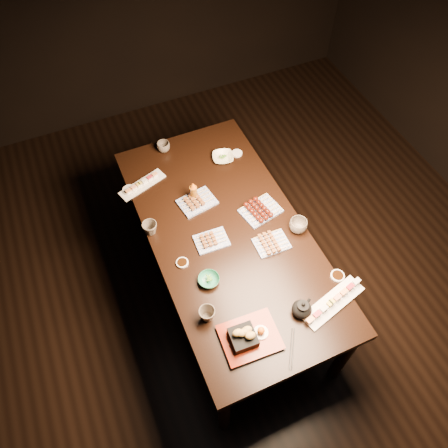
{
  "coord_description": "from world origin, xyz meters",
  "views": [
    {
      "loc": [
        -0.81,
        -1.04,
        2.91
      ],
      "look_at": [
        -0.2,
        0.35,
        0.77
      ],
      "focal_mm": 35.0,
      "sensor_mm": 36.0,
      "label": 1
    }
  ],
  "objects": [
    {
      "name": "sauce_dish_nw",
      "position": [
        -0.64,
        0.85,
        0.76
      ],
      "size": [
        0.11,
        0.11,
        0.02
      ],
      "primitive_type": "cylinder",
      "rotation": [
        0.0,
        0.0,
        0.25
      ],
      "color": "white",
      "rests_on": "dining_table"
    },
    {
      "name": "sauce_dish_west",
      "position": [
        -0.52,
        0.21,
        0.76
      ],
      "size": [
        0.08,
        0.08,
        0.01
      ],
      "primitive_type": "cylinder",
      "rotation": [
        0.0,
        0.0,
        -0.21
      ],
      "color": "white",
      "rests_on": "dining_table"
    },
    {
      "name": "teacup_far_right",
      "position": [
        -0.32,
        1.1,
        0.79
      ],
      "size": [
        0.1,
        0.1,
        0.07
      ],
      "primitive_type": "imported",
      "rotation": [
        0.0,
        0.0,
        0.17
      ],
      "color": "brown",
      "rests_on": "dining_table"
    },
    {
      "name": "chopsticks_se",
      "position": [
        0.21,
        -0.32,
        0.75
      ],
      "size": [
        0.24,
        0.08,
        0.01
      ],
      "primitive_type": null,
      "rotation": [
        0.0,
        0.0,
        0.25
      ],
      "color": "black",
      "rests_on": "dining_table"
    },
    {
      "name": "teacup_far_left",
      "position": [
        -0.62,
        0.49,
        0.79
      ],
      "size": [
        0.11,
        0.11,
        0.08
      ],
      "primitive_type": "imported",
      "rotation": [
        0.0,
        0.0,
        0.3
      ],
      "color": "brown",
      "rests_on": "dining_table"
    },
    {
      "name": "tempura_tray",
      "position": [
        -0.36,
        -0.35,
        0.8
      ],
      "size": [
        0.31,
        0.25,
        0.11
      ],
      "primitive_type": null,
      "rotation": [
        0.0,
        0.0,
        -0.06
      ],
      "color": "black",
      "rests_on": "dining_table"
    },
    {
      "name": "sauce_dish_se",
      "position": [
        0.24,
        -0.22,
        0.76
      ],
      "size": [
        0.1,
        0.1,
        0.01
      ],
      "primitive_type": "cylinder",
      "rotation": [
        0.0,
        0.0,
        0.4
      ],
      "color": "white",
      "rests_on": "dining_table"
    },
    {
      "name": "edamame_bowl_green",
      "position": [
        -0.43,
        0.04,
        0.77
      ],
      "size": [
        0.13,
        0.13,
        0.04
      ],
      "primitive_type": "imported",
      "rotation": [
        0.0,
        0.0,
        0.07
      ],
      "color": "#297E5B",
      "rests_on": "dining_table"
    },
    {
      "name": "teacup_mid_right",
      "position": [
        0.2,
        0.15,
        0.79
      ],
      "size": [
        0.11,
        0.11,
        0.09
      ],
      "primitive_type": "imported",
      "rotation": [
        0.0,
        0.0,
        0.03
      ],
      "color": "brown",
      "rests_on": "dining_table"
    },
    {
      "name": "yakitori_plate_right",
      "position": [
        0.01,
        0.12,
        0.78
      ],
      "size": [
        0.2,
        0.15,
        0.05
      ],
      "primitive_type": null,
      "rotation": [
        0.0,
        0.0,
        -0.02
      ],
      "color": "#828EB6",
      "rests_on": "dining_table"
    },
    {
      "name": "sauce_dish_east",
      "position": [
        0.13,
        0.87,
        0.76
      ],
      "size": [
        0.07,
        0.07,
        0.01
      ],
      "primitive_type": "cylinder",
      "rotation": [
        0.0,
        0.0,
        -0.04
      ],
      "color": "white",
      "rests_on": "dining_table"
    },
    {
      "name": "teapot",
      "position": [
        -0.05,
        -0.33,
        0.8
      ],
      "size": [
        0.17,
        0.17,
        0.11
      ],
      "primitive_type": null,
      "rotation": [
        0.0,
        0.0,
        0.43
      ],
      "color": "black",
      "rests_on": "dining_table"
    },
    {
      "name": "condiment_bottle",
      "position": [
        -0.29,
        0.62,
        0.82
      ],
      "size": [
        0.06,
        0.06,
        0.15
      ],
      "primitive_type": "cylinder",
      "rotation": [
        0.0,
        0.0,
        0.23
      ],
      "color": "brown",
      "rests_on": "dining_table"
    },
    {
      "name": "dining_table",
      "position": [
        -0.2,
        0.3,
        0.38
      ],
      "size": [
        1.14,
        1.91,
        0.75
      ],
      "primitive_type": "cube",
      "rotation": [
        0.0,
        0.0,
        0.14
      ],
      "color": "black",
      "rests_on": "ground"
    },
    {
      "name": "edamame_bowl_cream",
      "position": [
        0.02,
        0.86,
        0.77
      ],
      "size": [
        0.17,
        0.17,
        0.03
      ],
      "primitive_type": "imported",
      "rotation": [
        0.0,
        0.0,
        -0.26
      ],
      "color": "#EEE9C3",
      "rests_on": "dining_table"
    },
    {
      "name": "yakitori_plate_center",
      "position": [
        -0.31,
        0.28,
        0.77
      ],
      "size": [
        0.2,
        0.15,
        0.05
      ],
      "primitive_type": null,
      "rotation": [
        0.0,
        0.0,
        -0.04
      ],
      "color": "#828EB6",
      "rests_on": "dining_table"
    },
    {
      "name": "sushi_platter_near",
      "position": [
        0.13,
        -0.35,
        0.77
      ],
      "size": [
        0.41,
        0.21,
        0.05
      ],
      "primitive_type": null,
      "rotation": [
        0.0,
        0.0,
        0.26
      ],
      "color": "white",
      "rests_on": "dining_table"
    },
    {
      "name": "tsukune_plate",
      "position": [
        0.05,
        0.36,
        0.78
      ],
      "size": [
        0.27,
        0.22,
        0.06
      ],
      "primitive_type": null,
      "rotation": [
        0.0,
        0.0,
        0.21
      ],
      "color": "#828EB6",
      "rests_on": "dining_table"
    },
    {
      "name": "sushi_platter_far",
      "position": [
        -0.55,
        0.86,
        0.77
      ],
      "size": [
        0.33,
        0.19,
        0.04
      ],
      "primitive_type": null,
      "rotation": [
        0.0,
        0.0,
        3.46
      ],
      "color": "white",
      "rests_on": "dining_table"
    },
    {
      "name": "chopsticks_near",
      "position": [
        -0.19,
        -0.48,
        0.75
      ],
      "size": [
        0.13,
        0.19,
        0.01
      ],
      "primitive_type": null,
      "rotation": [
        0.0,
        0.0,
        1.0
      ],
      "color": "black",
      "rests_on": "dining_table"
    },
    {
      "name": "yakitori_plate_left",
      "position": [
        -0.28,
        0.58,
        0.78
      ],
      "size": [
        0.25,
        0.2,
        0.06
      ],
      "primitive_type": null,
      "rotation": [
        0.0,
        0.0,
        0.17
      ],
      "color": "#828EB6",
      "rests_on": "dining_table"
    },
    {
      "name": "ground",
      "position": [
        0.0,
        0.0,
        0.0
      ],
      "size": [
        5.0,
        5.0,
        0.0
      ],
      "primitive_type": "plane",
      "color": "black",
      "rests_on": "ground"
    },
    {
      "name": "teacup_near_left",
      "position": [
        -0.52,
        -0.15,
        0.79
      ],
      "size": [
        0.1,
        0.1,
        0.08
      ],
      "primitive_type": "imported",
      "rotation": [
        0.0,
        0.0,
        -0.14
      ],
      "color": "brown",
      "rests_on": "dining_table"
    }
  ]
}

